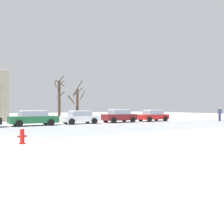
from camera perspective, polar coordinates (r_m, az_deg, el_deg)
fire_hydrant at (r=13.66m, az=-19.18°, el=-4.97°), size 0.44×0.30×0.81m
parked_car_green at (r=26.19m, az=-16.96°, el=-1.26°), size 4.58×2.10×1.49m
parked_car_white at (r=27.93m, az=-7.07°, el=-1.13°), size 3.99×2.03×1.42m
parked_car_maroon at (r=30.25m, az=1.60°, el=-0.85°), size 4.01×2.10×1.53m
parked_car_red at (r=33.08m, az=9.02°, el=-0.77°), size 3.96×2.03×1.44m
pedestrian_crossing at (r=36.06m, az=22.61°, el=-0.22°), size 0.55×0.44×1.74m
tree_far_mid at (r=31.87m, az=-11.57°, el=2.68°), size 1.32×1.34×5.56m
tree_far_left at (r=32.82m, az=-7.72°, el=1.93°), size 1.86×1.83×5.23m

